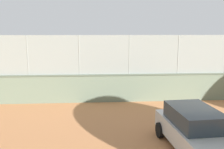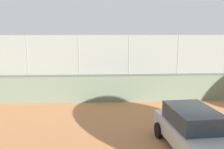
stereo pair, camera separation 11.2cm
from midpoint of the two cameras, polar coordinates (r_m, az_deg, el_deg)
The scene contains 10 objects.
ground_plane at distance 24.86m, azimuth -8.38°, elevation 0.08°, with size 260.00×260.00×0.00m, color #B27247.
perimeter_wall at distance 14.84m, azimuth -1.65°, elevation -3.19°, with size 27.72×1.23×1.73m.
fence_panel_on_wall at distance 14.51m, azimuth -1.69°, elevation 4.67°, with size 27.22×0.94×2.36m.
player_crossing_court at distance 18.16m, azimuth -3.77°, elevation -0.27°, with size 0.75×1.26×1.72m.
player_at_service_line at distance 23.41m, azimuth -1.20°, elevation 1.89°, with size 0.80×1.13×1.58m.
player_baseline_waiting at distance 19.86m, azimuth 6.93°, elevation 0.31°, with size 0.79×1.13×1.58m.
sports_ball at distance 17.19m, azimuth -6.08°, elevation -4.19°, with size 0.11×0.11×0.11m, color #3399D8.
spare_ball_by_wall at distance 16.52m, azimuth -13.62°, elevation -5.09°, with size 0.07×0.07×0.07m, color orange.
courtside_bench at distance 16.43m, azimuth 12.10°, elevation -3.58°, with size 1.61×0.43×0.87m.
parked_car_silver at distance 9.31m, azimuth 19.06°, elevation -12.39°, with size 2.21×4.20×1.58m.
Camera 2 is at (-3.01, 24.31, 4.30)m, focal length 38.61 mm.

